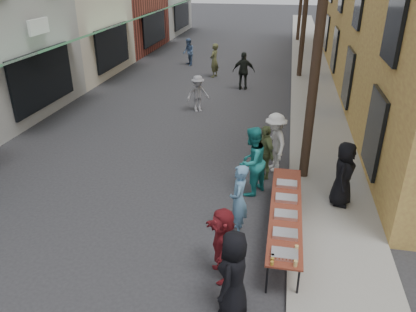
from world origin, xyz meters
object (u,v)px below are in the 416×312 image
at_px(utility_pole_near, 321,19).
at_px(catering_tray_sausage, 285,254).
at_px(guest_front_c, 252,161).
at_px(guest_front_a, 234,274).
at_px(serving_table, 286,210).
at_px(server, 344,174).

height_order(utility_pole_near, catering_tray_sausage, utility_pole_near).
distance_m(utility_pole_near, guest_front_c, 3.99).
height_order(guest_front_a, guest_front_c, guest_front_c).
bearing_deg(serving_table, utility_pole_near, 80.50).
relative_size(guest_front_a, server, 1.00).
height_order(serving_table, catering_tray_sausage, catering_tray_sausage).
relative_size(serving_table, guest_front_c, 2.07).
bearing_deg(guest_front_c, server, 113.50).
relative_size(utility_pole_near, catering_tray_sausage, 18.00).
relative_size(utility_pole_near, serving_table, 2.25).
xyz_separation_m(catering_tray_sausage, guest_front_a, (-0.86, -0.80, 0.07)).
relative_size(guest_front_a, guest_front_c, 0.89).
bearing_deg(utility_pole_near, guest_front_a, -104.05).
bearing_deg(server, guest_front_c, 101.13).
height_order(utility_pole_near, guest_front_a, utility_pole_near).
bearing_deg(utility_pole_near, guest_front_c, -141.67).
bearing_deg(guest_front_c, serving_table, 57.14).
xyz_separation_m(utility_pole_near, server, (0.89, -1.40, -3.54)).
distance_m(catering_tray_sausage, guest_front_a, 1.18).
distance_m(catering_tray_sausage, guest_front_c, 3.62).
distance_m(utility_pole_near, guest_front_a, 6.69).
bearing_deg(catering_tray_sausage, server, 66.78).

